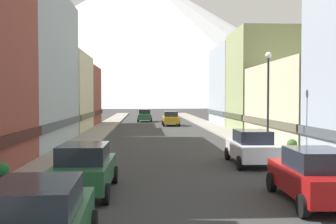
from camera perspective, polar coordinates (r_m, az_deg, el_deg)
name	(u,v)px	position (r m, az deg, el deg)	size (l,w,h in m)	color
sidewalk_left	(97,132)	(40.51, -9.85, -2.79)	(2.50, 100.00, 0.15)	gray
sidewalk_right	(224,132)	(41.02, 7.80, -2.72)	(2.50, 100.00, 0.15)	gray
storefront_left_3	(39,94)	(43.71, -17.54, 2.40)	(10.04, 10.07, 7.93)	beige
storefront_left_4	(71,97)	(52.65, -13.39, 2.04)	(6.97, 8.57, 7.34)	brown
storefront_right_2	(313,105)	(32.83, 19.59, 0.98)	(7.55, 13.08, 6.05)	beige
storefront_right_3	(266,83)	(43.38, 13.54, 3.99)	(7.12, 8.28, 10.32)	#8C9966
storefront_right_4	(252,87)	(53.39, 11.63, 3.41)	(9.54, 11.54, 9.94)	#99A5B2
car_left_0	(37,224)	(8.76, -17.83, -14.73)	(2.18, 4.45, 1.78)	#265933
car_left_1	(85,168)	(14.96, -11.58, -7.71)	(2.12, 4.43, 1.78)	#265933
car_right_0	(314,176)	(14.09, 19.78, -8.39)	(2.22, 4.47, 1.78)	#9E1111
car_right_1	(251,147)	(21.33, 11.58, -4.83)	(2.16, 4.44, 1.78)	silver
car_driving_0	(171,118)	(50.33, 0.37, -0.90)	(2.06, 4.40, 1.78)	#B28419
car_driving_1	(145,115)	(58.92, -3.29, -0.49)	(2.06, 4.40, 1.78)	#265933
potted_plant_0	(2,173)	(16.59, -22.25, -7.94)	(0.55, 0.55, 0.85)	brown
potted_plant_2	(292,145)	(25.09, 16.95, -4.46)	(0.60, 0.60, 0.85)	#4C4C51
streetlamp_right	(268,88)	(23.81, 13.83, 3.30)	(0.36, 0.36, 5.86)	black
mountain_backdrop	(140,38)	(267.98, -3.96, 10.31)	(268.28, 268.28, 84.80)	silver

